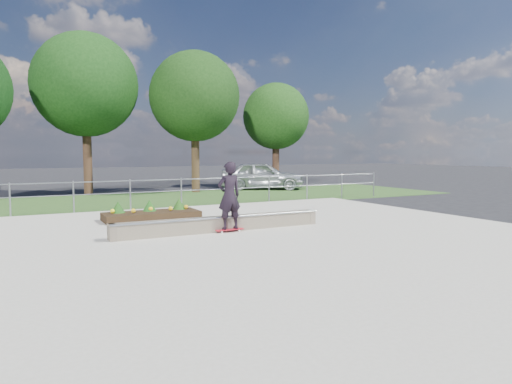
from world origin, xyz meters
TOP-DOWN VIEW (x-y plane):
  - ground at (0.00, 0.00)m, footprint 120.00×120.00m
  - grass_verge at (0.00, 11.00)m, footprint 30.00×8.00m
  - concrete_slab at (0.00, 0.00)m, footprint 15.00×15.00m
  - fence at (0.00, 7.50)m, footprint 20.06×0.06m
  - tree_mid_left at (-2.50, 15.00)m, footprint 5.25×5.25m
  - tree_mid_right at (3.00, 14.00)m, footprint 4.90×4.90m
  - tree_far_right at (9.00, 15.50)m, footprint 4.20×4.20m
  - grind_ledge at (-0.84, 1.56)m, footprint 6.00×0.44m
  - planter_bed at (-1.97, 4.65)m, footprint 3.00×1.20m
  - skateboarder at (-0.71, 1.31)m, footprint 0.80×0.46m
  - parked_car at (7.16, 13.94)m, footprint 5.26×4.15m

SIDE VIEW (x-z plane):
  - ground at x=0.00m, z-range 0.00..0.00m
  - grass_verge at x=0.00m, z-range 0.00..0.02m
  - concrete_slab at x=0.00m, z-range 0.00..0.06m
  - planter_bed at x=-1.97m, z-range -0.06..0.55m
  - grind_ledge at x=-0.84m, z-range 0.05..0.48m
  - fence at x=0.00m, z-range 0.17..1.37m
  - parked_car at x=7.16m, z-range 0.00..1.68m
  - skateboarder at x=-0.71m, z-range 0.09..2.00m
  - tree_far_right at x=9.00m, z-range 1.18..7.78m
  - tree_mid_right at x=3.00m, z-range 1.38..9.08m
  - tree_mid_left at x=-2.50m, z-range 1.48..9.73m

